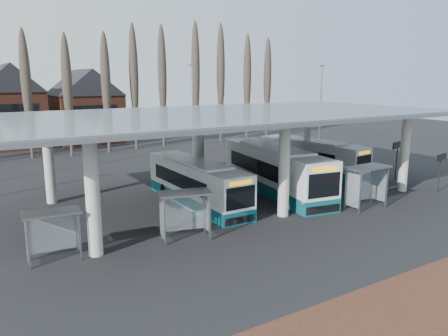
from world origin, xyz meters
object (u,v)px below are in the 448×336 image
shelter_0 (52,224)px  shelter_1 (184,204)px  bus_2 (274,170)px  bus_3 (310,157)px  shelter_2 (365,177)px  bus_1 (196,183)px

shelter_0 → shelter_1: size_ratio=0.89×
bus_2 → bus_3: 8.06m
shelter_2 → bus_1: bearing=142.2°
bus_1 → shelter_2: 11.56m
shelter_1 → shelter_2: size_ratio=1.00×
bus_3 → shelter_0: (-24.39, -8.29, 0.33)m
bus_2 → shelter_1: size_ratio=4.19×
bus_1 → bus_3: bearing=13.5°
bus_3 → shelter_1: bearing=-160.0°
bus_3 → shelter_2: size_ratio=3.65×
shelter_1 → bus_1: bearing=70.4°
shelter_0 → shelter_2: bearing=-0.1°
bus_1 → shelter_1: bus_1 is taller
shelter_0 → shelter_2: 19.85m
bus_2 → shelter_0: 17.82m
shelter_1 → shelter_2: shelter_2 is taller
bus_2 → shelter_0: bearing=-155.8°
bus_3 → shelter_0: size_ratio=4.11×
bus_3 → shelter_2: (-4.64, -10.28, 0.64)m
bus_3 → shelter_0: bus_3 is taller
bus_1 → bus_3: bus_3 is taller
shelter_1 → shelter_2: (13.02, -1.23, 0.17)m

